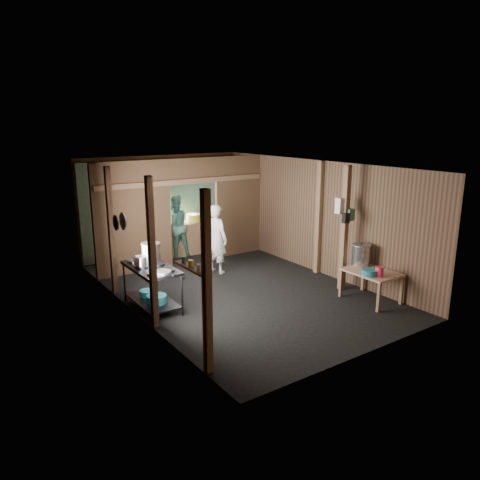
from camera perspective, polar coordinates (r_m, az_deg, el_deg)
floor at (r=9.82m, az=-0.66°, el=-5.99°), size 4.50×7.00×0.00m
ceiling at (r=9.25m, az=-0.71°, el=9.30°), size 4.50×7.00×0.00m
wall_back at (r=12.46m, az=-9.67°, el=4.38°), size 4.50×0.00×2.60m
wall_front at (r=6.92m, az=15.65°, el=-3.99°), size 4.50×0.00×2.60m
wall_left at (r=8.45m, az=-13.49°, el=-0.54°), size 0.00×7.00×2.60m
wall_right at (r=10.83m, az=9.29°, el=2.91°), size 0.00×7.00×2.60m
partition_left at (r=10.78m, az=-13.14°, el=2.66°), size 1.85×0.10×2.60m
partition_right at (r=12.10m, az=-0.25°, el=4.29°), size 1.35×0.10×2.60m
partition_header at (r=11.28m, az=-5.90°, el=8.61°), size 1.30×0.10×0.60m
turquoise_panel at (r=12.41m, az=-9.54°, el=4.11°), size 4.40×0.06×2.50m
back_counter at (r=12.28m, az=-7.15°, el=0.15°), size 1.20×0.50×0.85m
wall_clock at (r=12.39m, az=-8.53°, el=7.17°), size 0.20×0.03×0.20m
post_left_a at (r=6.22m, az=-4.14°, el=-5.55°), size 0.10×0.12×2.60m
post_left_b at (r=7.76m, az=-10.87°, el=-1.72°), size 0.10×0.12×2.60m
post_left_c at (r=9.57m, az=-15.70°, el=1.05°), size 0.10×0.12×2.60m
post_right at (r=10.64m, az=9.75°, el=2.68°), size 0.10×0.12×2.60m
post_free at (r=9.66m, az=12.85°, el=1.35°), size 0.12×0.12×2.60m
cross_beam at (r=11.15m, az=-6.88°, el=7.22°), size 4.40×0.12×0.12m
pan_lid_big at (r=8.75m, az=-14.33°, el=2.27°), size 0.03×0.34×0.34m
pan_lid_small at (r=9.14m, az=-15.16°, el=2.08°), size 0.03×0.30×0.30m
wall_shelf at (r=6.62m, az=-6.12°, el=-3.45°), size 0.14×0.80×0.03m
jar_white at (r=6.39m, az=-5.07°, el=-3.47°), size 0.07×0.07×0.10m
jar_yellow at (r=6.60m, az=-6.13°, el=-2.91°), size 0.08×0.08×0.10m
jar_green at (r=6.78m, az=-7.02°, el=-2.45°), size 0.06×0.06×0.10m
bag_white at (r=9.58m, az=12.46°, el=4.20°), size 0.22×0.15×0.32m
bag_green at (r=9.61m, az=13.50°, el=3.07°), size 0.16×0.12×0.24m
bag_black at (r=9.51m, az=13.00°, el=2.67°), size 0.14×0.10×0.20m
gas_range at (r=8.82m, az=-10.86°, el=-5.81°), size 0.72×1.40×0.82m
prep_table at (r=9.43m, az=15.92°, el=-5.50°), size 0.74×1.02×0.60m
stove_pot_large at (r=9.04m, az=-11.00°, el=-1.48°), size 0.48×0.48×0.37m
stove_pot_med at (r=8.69m, az=-12.29°, el=-2.71°), size 0.27×0.27×0.22m
frying_pan at (r=8.25m, az=-9.60°, el=-3.97°), size 0.42×0.58×0.07m
blue_tub_front at (r=8.73m, az=-10.31°, el=-7.24°), size 0.37×0.37×0.15m
blue_tub_back at (r=9.09m, az=-11.40°, el=-6.50°), size 0.31×0.31×0.12m
stock_pot at (r=9.62m, az=14.78°, el=-1.83°), size 0.45×0.45×0.45m
wash_basin at (r=9.07m, az=15.81°, el=-3.89°), size 0.31×0.31×0.11m
pink_bucket at (r=9.06m, az=16.92°, el=-3.76°), size 0.16×0.16×0.18m
knife at (r=9.04m, az=17.92°, el=-4.45°), size 0.29×0.15×0.01m
yellow_tub at (r=12.32m, az=-5.83°, el=2.75°), size 0.37×0.37×0.20m
cook at (r=10.63m, az=-2.97°, el=0.16°), size 0.56×0.68×1.62m
worker_back at (r=11.97m, az=-8.12°, el=1.70°), size 0.81×0.64×1.64m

